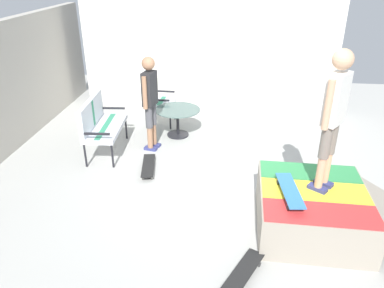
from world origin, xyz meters
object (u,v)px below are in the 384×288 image
(skateboard_spare, at_px, (243,273))
(person_skater, at_px, (334,111))
(skate_ramp, at_px, (314,209))
(patio_table, at_px, (178,117))
(person_watching, at_px, (150,97))
(patio_chair_near_house, at_px, (156,97))
(skateboard_by_bench, at_px, (148,166))
(patio_bench, at_px, (99,121))
(skateboard_on_ramp, at_px, (290,190))

(skateboard_spare, bearing_deg, person_skater, -41.56)
(skate_ramp, relative_size, patio_table, 2.41)
(patio_table, distance_m, person_skater, 3.69)
(person_watching, bearing_deg, skateboard_spare, -151.71)
(skate_ramp, bearing_deg, patio_table, 39.05)
(patio_table, xyz_separation_m, skateboard_spare, (-3.75, -1.28, -0.32))
(patio_chair_near_house, relative_size, skateboard_by_bench, 1.24)
(patio_table, relative_size, person_skater, 0.50)
(skateboard_by_bench, bearing_deg, patio_bench, 59.65)
(skateboard_on_ramp, bearing_deg, skate_ramp, -65.58)
(person_skater, bearing_deg, skateboard_spare, 138.44)
(patio_bench, relative_size, person_skater, 0.72)
(skateboard_on_ramp, bearing_deg, skateboard_spare, 146.89)
(skateboard_spare, relative_size, skateboard_on_ramp, 0.99)
(patio_table, relative_size, skateboard_on_ramp, 1.10)
(person_skater, bearing_deg, person_watching, 52.93)
(skate_ramp, bearing_deg, skateboard_by_bench, 63.40)
(patio_table, distance_m, skateboard_on_ramp, 3.44)
(skateboard_spare, bearing_deg, skate_ramp, -42.32)
(patio_table, distance_m, person_watching, 0.97)
(person_watching, xyz_separation_m, skateboard_by_bench, (-0.84, -0.10, -0.94))
(skate_ramp, relative_size, skateboard_by_bench, 2.64)
(patio_bench, distance_m, person_skater, 4.11)
(person_watching, bearing_deg, patio_table, -32.59)
(person_watching, relative_size, skateboard_on_ramp, 2.14)
(skate_ramp, distance_m, skateboard_by_bench, 2.81)
(skateboard_by_bench, xyz_separation_m, skateboard_spare, (-2.28, -1.57, 0.00))
(patio_table, height_order, skateboard_spare, patio_table)
(patio_table, relative_size, skateboard_by_bench, 1.10)
(patio_table, bearing_deg, patio_bench, 123.84)
(skate_ramp, xyz_separation_m, skateboard_spare, (-1.02, 0.93, -0.21))
(patio_table, xyz_separation_m, person_watching, (-0.63, 0.40, 0.62))
(person_watching, relative_size, skateboard_by_bench, 2.13)
(person_watching, relative_size, person_skater, 0.98)
(patio_bench, xyz_separation_m, skateboard_by_bench, (-0.59, -1.01, -0.53))
(patio_bench, bearing_deg, skateboard_on_ramp, -122.70)
(skateboard_by_bench, bearing_deg, person_skater, -114.57)
(person_skater, bearing_deg, skateboard_on_ramp, 120.95)
(person_skater, distance_m, skateboard_on_ramp, 1.09)
(patio_chair_near_house, height_order, patio_table, patio_chair_near_house)
(person_watching, bearing_deg, patio_chair_near_house, 6.84)
(patio_table, bearing_deg, person_watching, 147.41)
(patio_chair_near_house, relative_size, patio_table, 1.13)
(skate_ramp, height_order, skateboard_by_bench, skate_ramp)
(patio_chair_near_house, distance_m, skateboard_on_ramp, 4.22)
(patio_bench, bearing_deg, skateboard_by_bench, -120.35)
(patio_bench, distance_m, person_watching, 1.03)
(patio_chair_near_house, relative_size, skateboard_on_ramp, 1.25)
(patio_bench, height_order, person_skater, person_skater)
(patio_bench, xyz_separation_m, person_skater, (-1.76, -3.57, 1.02))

